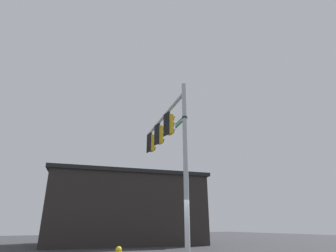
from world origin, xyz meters
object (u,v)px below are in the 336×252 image
at_px(traffic_light_nearest_pole, 170,124).
at_px(traffic_light_mid_inner, 160,135).
at_px(traffic_light_mid_outer, 152,143).
at_px(street_name_sign, 181,121).

bearing_deg(traffic_light_nearest_pole, traffic_light_mid_inner, 166.78).
bearing_deg(traffic_light_mid_outer, traffic_light_nearest_pole, -13.22).
bearing_deg(traffic_light_nearest_pole, traffic_light_mid_outer, 166.78).
bearing_deg(street_name_sign, traffic_light_mid_inner, 166.44).
height_order(traffic_light_mid_inner, street_name_sign, traffic_light_mid_inner).
height_order(traffic_light_nearest_pole, street_name_sign, traffic_light_nearest_pole).
bearing_deg(traffic_light_mid_inner, street_name_sign, -13.56).
bearing_deg(street_name_sign, traffic_light_nearest_pole, 166.09).
xyz_separation_m(traffic_light_mid_inner, traffic_light_mid_outer, (-1.72, 0.40, 0.00)).
distance_m(traffic_light_mid_inner, street_name_sign, 3.51).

